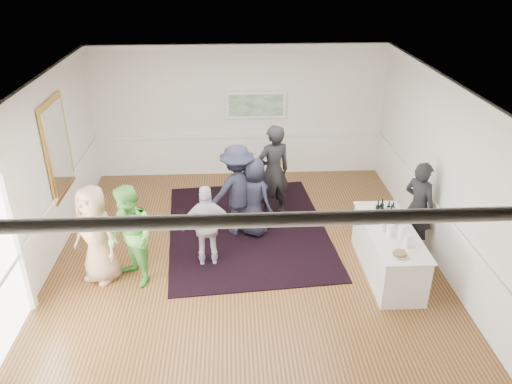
{
  "coord_description": "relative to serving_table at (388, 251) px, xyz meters",
  "views": [
    {
      "loc": [
        -0.2,
        -7.6,
        5.21
      ],
      "look_at": [
        0.21,
        0.2,
        1.33
      ],
      "focal_mm": 35.0,
      "sensor_mm": 36.0,
      "label": 1
    }
  ],
  "objects": [
    {
      "name": "floor",
      "position": [
        -2.47,
        0.42,
        -0.43
      ],
      "size": [
        8.0,
        8.0,
        0.0
      ],
      "primitive_type": "plane",
      "color": "brown",
      "rests_on": "ground"
    },
    {
      "name": "ceiling",
      "position": [
        -2.47,
        0.42,
        2.77
      ],
      "size": [
        7.0,
        8.0,
        0.02
      ],
      "primitive_type": "cube",
      "color": "white",
      "rests_on": "wall_back"
    },
    {
      "name": "wall_left",
      "position": [
        -5.97,
        0.42,
        1.17
      ],
      "size": [
        0.02,
        8.0,
        3.2
      ],
      "primitive_type": "cube",
      "color": "white",
      "rests_on": "floor"
    },
    {
      "name": "wall_right",
      "position": [
        1.03,
        0.42,
        1.17
      ],
      "size": [
        0.02,
        8.0,
        3.2
      ],
      "primitive_type": "cube",
      "color": "white",
      "rests_on": "floor"
    },
    {
      "name": "wall_back",
      "position": [
        -2.47,
        4.42,
        1.17
      ],
      "size": [
        7.0,
        0.02,
        3.2
      ],
      "primitive_type": "cube",
      "color": "white",
      "rests_on": "floor"
    },
    {
      "name": "wall_front",
      "position": [
        -2.47,
        -3.58,
        1.17
      ],
      "size": [
        7.0,
        0.02,
        3.2
      ],
      "primitive_type": "cube",
      "color": "white",
      "rests_on": "floor"
    },
    {
      "name": "wainscoting",
      "position": [
        -2.47,
        0.42,
        0.07
      ],
      "size": [
        7.0,
        8.0,
        1.0
      ],
      "primitive_type": null,
      "color": "white",
      "rests_on": "floor"
    },
    {
      "name": "mirror",
      "position": [
        -5.93,
        1.72,
        1.37
      ],
      "size": [
        0.05,
        1.25,
        1.85
      ],
      "color": "gold",
      "rests_on": "wall_left"
    },
    {
      "name": "landscape_painting",
      "position": [
        -2.07,
        4.37,
        1.35
      ],
      "size": [
        1.44,
        0.06,
        0.66
      ],
      "color": "white",
      "rests_on": "wall_back"
    },
    {
      "name": "area_rug",
      "position": [
        -2.39,
        1.6,
        -0.42
      ],
      "size": [
        3.46,
        4.35,
        0.02
      ],
      "primitive_type": "cube",
      "rotation": [
        0.0,
        0.0,
        0.08
      ],
      "color": "black",
      "rests_on": "floor"
    },
    {
      "name": "serving_table",
      "position": [
        0.0,
        0.0,
        0.0
      ],
      "size": [
        0.81,
        2.12,
        0.86
      ],
      "color": "silver",
      "rests_on": "floor"
    },
    {
      "name": "bartender",
      "position": [
        0.73,
        0.72,
        0.46
      ],
      "size": [
        0.71,
        0.78,
        1.78
      ],
      "primitive_type": "imported",
      "rotation": [
        0.0,
        0.0,
        2.16
      ],
      "color": "black",
      "rests_on": "floor"
    },
    {
      "name": "guest_tan",
      "position": [
        -4.97,
        0.06,
        0.45
      ],
      "size": [
        1.03,
        0.93,
        1.77
      ],
      "primitive_type": "imported",
      "rotation": [
        0.0,
        0.0,
        -0.54
      ],
      "color": "tan",
      "rests_on": "floor"
    },
    {
      "name": "guest_green",
      "position": [
        -4.37,
        -0.06,
        0.46
      ],
      "size": [
        1.07,
        1.1,
        1.79
      ],
      "primitive_type": "imported",
      "rotation": [
        0.0,
        0.0,
        -0.88
      ],
      "color": "#57B749",
      "rests_on": "floor"
    },
    {
      "name": "guest_lilac",
      "position": [
        -3.13,
        0.45,
        0.33
      ],
      "size": [
        0.92,
        0.42,
        1.53
      ],
      "primitive_type": "imported",
      "rotation": [
        0.0,
        0.0,
        3.2
      ],
      "color": "#BCB4C9",
      "rests_on": "floor"
    },
    {
      "name": "guest_dark_a",
      "position": [
        -2.58,
        1.51,
        0.5
      ],
      "size": [
        1.38,
        1.12,
        1.86
      ],
      "primitive_type": "imported",
      "rotation": [
        0.0,
        0.0,
        3.56
      ],
      "color": "#1D1F30",
      "rests_on": "floor"
    },
    {
      "name": "guest_dark_b",
      "position": [
        -1.83,
        2.16,
        0.58
      ],
      "size": [
        0.86,
        0.72,
        2.02
      ],
      "primitive_type": "imported",
      "rotation": [
        0.0,
        0.0,
        3.52
      ],
      "color": "black",
      "rests_on": "floor"
    },
    {
      "name": "guest_navy",
      "position": [
        -2.27,
        1.46,
        0.37
      ],
      "size": [
        0.92,
        0.9,
        1.6
      ],
      "primitive_type": "imported",
      "rotation": [
        0.0,
        0.0,
        2.4
      ],
      "color": "#1D1F30",
      "rests_on": "floor"
    },
    {
      "name": "wine_bottles",
      "position": [
        0.02,
        0.46,
        0.58
      ],
      "size": [
        0.33,
        0.28,
        0.31
      ],
      "color": "black",
      "rests_on": "serving_table"
    },
    {
      "name": "juice_pitchers",
      "position": [
        -0.02,
        -0.25,
        0.55
      ],
      "size": [
        0.37,
        0.64,
        0.24
      ],
      "color": "#64A239",
      "rests_on": "serving_table"
    },
    {
      "name": "ice_bucket",
      "position": [
        0.04,
        0.22,
        0.54
      ],
      "size": [
        0.26,
        0.26,
        0.24
      ],
      "primitive_type": "cylinder",
      "color": "silver",
      "rests_on": "serving_table"
    },
    {
      "name": "nut_bowl",
      "position": [
        -0.1,
        -0.8,
        0.46
      ],
      "size": [
        0.24,
        0.24,
        0.08
      ],
      "color": "white",
      "rests_on": "serving_table"
    }
  ]
}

